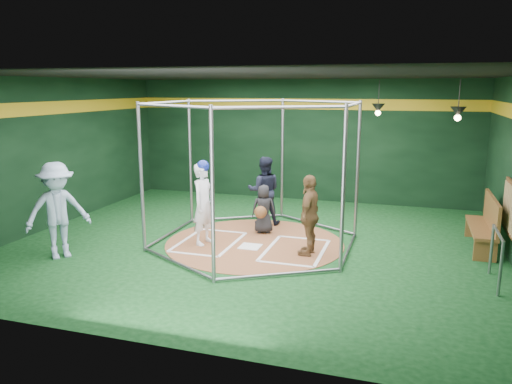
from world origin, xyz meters
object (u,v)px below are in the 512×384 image
(batter_figure, at_px, (204,203))
(dugout_bench, at_px, (486,222))
(visitor_leopard, at_px, (310,215))
(umpire, at_px, (264,191))

(batter_figure, bearing_deg, dugout_bench, 14.40)
(dugout_bench, bearing_deg, batter_figure, -165.60)
(batter_figure, height_order, dugout_bench, batter_figure)
(batter_figure, distance_m, dugout_bench, 5.83)
(visitor_leopard, distance_m, umpire, 2.42)
(visitor_leopard, height_order, umpire, umpire)
(umpire, bearing_deg, batter_figure, 53.35)
(dugout_bench, bearing_deg, umpire, 174.78)
(visitor_leopard, bearing_deg, dugout_bench, 118.32)
(batter_figure, height_order, umpire, batter_figure)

